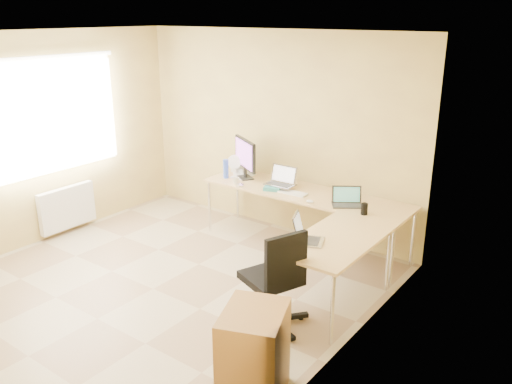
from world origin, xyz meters
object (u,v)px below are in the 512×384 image
Objects in this scene: desk_main at (304,220)px; desk_return at (335,273)px; laptop_center at (280,176)px; water_bottle at (226,169)px; desk_fan at (236,165)px; office_chair at (271,276)px; monitor at (245,159)px; cabinet at (254,356)px; mug at (236,181)px; laptop_black at (347,197)px; keyboard at (289,192)px; laptop_return at (309,231)px.

desk_return is (0.98, -1.00, 0.00)m from desk_main.
laptop_center is 0.82m from water_bottle.
desk_fan is 2.51m from office_chair.
office_chair is (1.57, -1.66, -0.49)m from monitor.
cabinet is (0.47, -0.89, -0.14)m from office_chair.
mug is 2.09m from office_chair.
mug reaches higher than cabinet.
desk_main is 1.23m from water_bottle.
desk_fan is (-1.76, 0.22, 0.02)m from laptop_black.
monitor is 0.34m from mug.
laptop_return reaches higher than keyboard.
laptop_center is at bearing 22.48° from laptop_return.
laptop_black is at bearing 4.28° from mug.
laptop_black is 1.01× the size of laptop_return.
laptop_center is at bearing 22.46° from monitor.
desk_return is 2.42m from desk_fan.
office_chair is (0.96, -1.57, -0.39)m from laptop_center.
monitor is at bearing 178.99° from desk_main.
laptop_center is at bearing 144.21° from desk_return.
laptop_center is 4.14× the size of mug.
desk_fan is 0.75× the size of laptop_return.
desk_fan reaches higher than mug.
office_chair reaches higher than mug.
office_chair reaches higher than water_bottle.
desk_main is 0.99m from mug.
laptop_return is at bearing -115.93° from laptop_black.
laptop_center is at bearing 16.07° from mug.
laptop_return is 0.32× the size of office_chair.
water_bottle is at bearing 157.43° from desk_return.
laptop_return is at bearing 92.20° from office_chair.
water_bottle reaches higher than mug.
laptop_black is 0.77m from keyboard.
laptop_return reaches higher than mug.
keyboard is 1.71m from office_chair.
mug is at bearing 149.77° from laptop_black.
desk_return is 2.24m from monitor.
laptop_black is (0.63, -0.12, 0.47)m from desk_main.
desk_fan is 0.24× the size of office_chair.
office_chair is at bearing -15.60° from monitor.
laptop_center is at bearing -166.49° from desk_main.
mug reaches higher than keyboard.
mug is at bearing 157.55° from desk_return.
monitor is 0.84m from keyboard.
monitor reaches higher than office_chair.
office_chair reaches higher than desk_fan.
desk_fan is at bearing 34.20° from laptop_return.
desk_main is 1.40m from desk_return.
water_bottle reaches higher than desk_return.
laptop_black is 0.72× the size of keyboard.
keyboard is at bearing 142.27° from desk_return.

